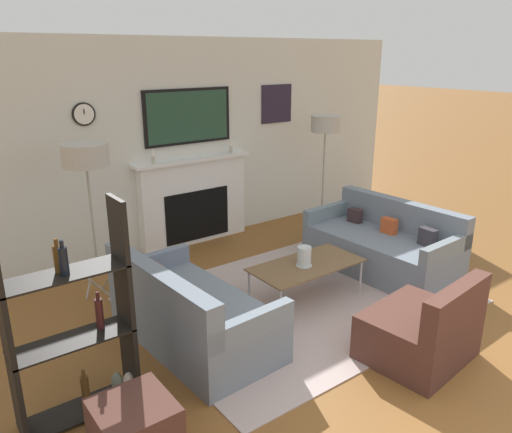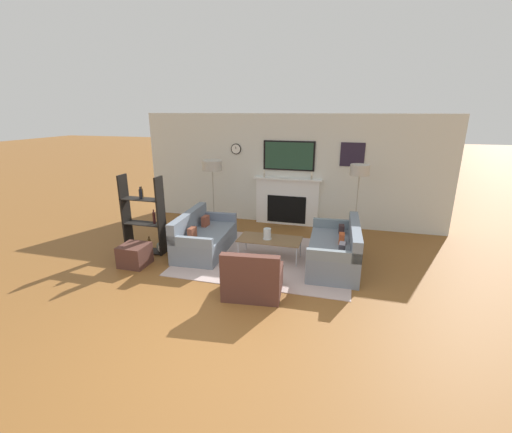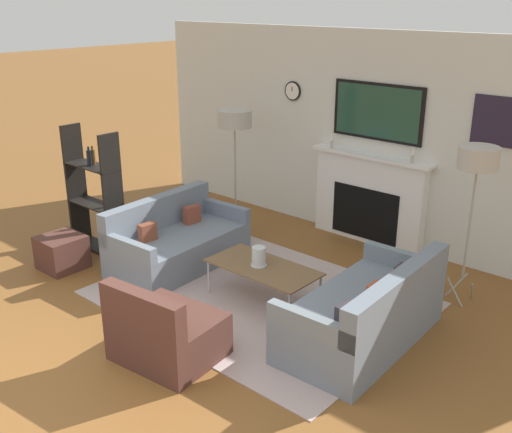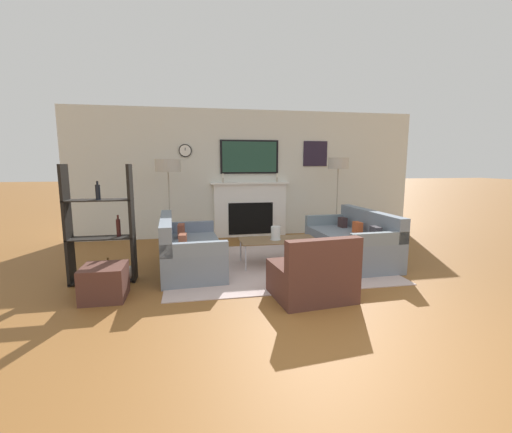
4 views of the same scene
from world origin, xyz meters
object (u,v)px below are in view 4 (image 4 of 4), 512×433
object	(u,v)px
floor_lamp_left	(168,167)
floor_lamp_right	(338,165)
ottoman	(104,282)
hurricane_candle	(276,234)
couch_right	(352,243)
shelf_unit	(103,231)
coffee_table	(279,241)
couch_left	(188,251)
armchair	(313,277)

from	to	relation	value
floor_lamp_left	floor_lamp_right	distance (m)	3.30
floor_lamp_left	ottoman	world-z (taller)	floor_lamp_left
ottoman	hurricane_candle	bearing A→B (deg)	22.31
couch_right	shelf_unit	distance (m)	3.76
floor_lamp_right	hurricane_candle	bearing A→B (deg)	-138.93
floor_lamp_right	shelf_unit	size ratio (longest dim) A/B	1.08
coffee_table	floor_lamp_left	world-z (taller)	floor_lamp_left
shelf_unit	couch_right	bearing A→B (deg)	5.36
couch_left	shelf_unit	size ratio (longest dim) A/B	1.09
coffee_table	floor_lamp_right	world-z (taller)	floor_lamp_right
couch_left	ottoman	world-z (taller)	couch_left
hurricane_candle	floor_lamp_left	distance (m)	2.42
shelf_unit	ottoman	size ratio (longest dim) A/B	3.25
couch_left	ottoman	xyz separation A→B (m)	(-0.96, -0.97, -0.08)
armchair	coffee_table	world-z (taller)	armchair
coffee_table	hurricane_candle	distance (m)	0.13
coffee_table	shelf_unit	distance (m)	2.52
shelf_unit	ottoman	distance (m)	0.81
floor_lamp_left	ottoman	bearing A→B (deg)	-104.85
couch_right	floor_lamp_left	bearing A→B (deg)	154.83
armchair	floor_lamp_left	distance (m)	3.55
couch_right	armchair	world-z (taller)	couch_right
coffee_table	armchair	bearing A→B (deg)	-87.73
hurricane_candle	floor_lamp_left	bearing A→B (deg)	139.62
hurricane_candle	couch_right	bearing A→B (deg)	1.19
coffee_table	ottoman	world-z (taller)	coffee_table
couch_left	couch_right	xyz separation A→B (m)	(2.64, 0.00, 0.01)
floor_lamp_right	shelf_unit	bearing A→B (deg)	-156.75
couch_left	floor_lamp_left	size ratio (longest dim) A/B	1.03
armchair	hurricane_candle	distance (m)	1.41
hurricane_candle	shelf_unit	distance (m)	2.46
armchair	shelf_unit	distance (m)	2.78
floor_lamp_left	armchair	bearing A→B (deg)	-57.64
couch_left	floor_lamp_right	size ratio (longest dim) A/B	1.01
floor_lamp_left	shelf_unit	xyz separation A→B (m)	(-0.76, -1.74, -0.82)
couch_right	ottoman	bearing A→B (deg)	-164.90
couch_right	ottoman	world-z (taller)	couch_right
couch_right	floor_lamp_left	xyz separation A→B (m)	(-2.97, 1.40, 1.23)
couch_left	hurricane_candle	xyz separation A→B (m)	(1.34, -0.02, 0.22)
hurricane_candle	ottoman	xyz separation A→B (m)	(-2.30, -0.94, -0.30)
hurricane_candle	shelf_unit	size ratio (longest dim) A/B	0.13
ottoman	couch_right	bearing A→B (deg)	15.10
coffee_table	hurricane_candle	world-z (taller)	hurricane_candle
armchair	floor_lamp_right	bearing A→B (deg)	61.44
couch_right	ottoman	distance (m)	3.73
couch_right	hurricane_candle	distance (m)	1.31
hurricane_candle	floor_lamp_right	size ratio (longest dim) A/B	0.12
armchair	hurricane_candle	size ratio (longest dim) A/B	4.58
hurricane_candle	couch_left	bearing A→B (deg)	179.01
hurricane_candle	ottoman	distance (m)	2.50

